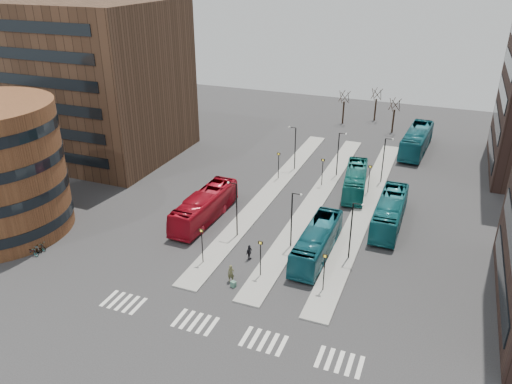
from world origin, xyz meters
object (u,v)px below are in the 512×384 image
at_px(suitcase, 233,284).
at_px(commuter_c, 293,259).
at_px(teal_bus_b, 355,180).
at_px(commuter_a, 206,218).
at_px(teal_bus_d, 417,140).
at_px(bicycle_near, 31,251).
at_px(teal_bus_c, 390,212).
at_px(bicycle_far, 40,246).
at_px(traveller, 231,274).
at_px(teal_bus_a, 317,242).
at_px(commuter_b, 249,252).
at_px(bicycle_mid, 34,249).
at_px(red_bus, 205,206).

relative_size(suitcase, commuter_c, 0.36).
height_order(teal_bus_b, commuter_a, teal_bus_b).
relative_size(teal_bus_d, bicycle_near, 7.37).
height_order(teal_bus_c, bicycle_near, teal_bus_c).
distance_m(commuter_a, bicycle_far, 17.27).
distance_m(commuter_c, bicycle_near, 26.10).
bearing_deg(traveller, bicycle_near, 173.51).
xyz_separation_m(teal_bus_a, commuter_c, (-1.54, -2.77, -0.76)).
bearing_deg(traveller, teal_bus_b, 58.91).
relative_size(teal_bus_a, teal_bus_d, 0.84).
xyz_separation_m(teal_bus_c, commuter_a, (-18.85, -7.66, -0.66)).
relative_size(teal_bus_c, traveller, 6.76).
height_order(teal_bus_d, bicycle_near, teal_bus_d).
relative_size(commuter_b, bicycle_mid, 1.01).
distance_m(red_bus, teal_bus_a, 14.02).
bearing_deg(commuter_b, teal_bus_a, -48.71).
distance_m(teal_bus_c, bicycle_far, 37.21).
bearing_deg(bicycle_mid, bicycle_far, -21.17).
relative_size(teal_bus_d, commuter_a, 6.93).
xyz_separation_m(teal_bus_d, commuter_a, (-19.25, -32.90, -0.88)).
relative_size(suitcase, bicycle_mid, 0.35).
bearing_deg(teal_bus_d, bicycle_mid, -122.26).
relative_size(traveller, bicycle_far, 0.99).
height_order(suitcase, bicycle_mid, bicycle_mid).
bearing_deg(bicycle_far, red_bus, -38.94).
bearing_deg(bicycle_mid, commuter_b, -92.37).
bearing_deg(suitcase, commuter_c, 66.09).
height_order(teal_bus_a, commuter_c, teal_bus_a).
height_order(red_bus, bicycle_mid, red_bus).
height_order(teal_bus_a, teal_bus_d, teal_bus_d).
distance_m(commuter_a, bicycle_near, 18.00).
xyz_separation_m(teal_bus_c, bicycle_mid, (-32.24, -19.29, -1.14)).
bearing_deg(red_bus, teal_bus_c, 19.69).
relative_size(commuter_c, bicycle_near, 0.88).
bearing_deg(teal_bus_c, teal_bus_d, 88.95).
relative_size(teal_bus_a, commuter_b, 6.95).
bearing_deg(teal_bus_b, commuter_b, -115.69).
bearing_deg(bicycle_near, commuter_c, -72.87).
bearing_deg(bicycle_near, teal_bus_d, -36.29).
distance_m(red_bus, bicycle_mid, 18.06).
bearing_deg(teal_bus_c, commuter_c, -121.88).
relative_size(commuter_a, bicycle_near, 1.06).
height_order(commuter_c, bicycle_far, commuter_c).
bearing_deg(commuter_b, bicycle_near, 122.61).
bearing_deg(commuter_c, red_bus, -89.57).
bearing_deg(bicycle_far, teal_bus_a, -62.87).
bearing_deg(teal_bus_b, bicycle_far, -143.73).
height_order(suitcase, commuter_b, commuter_b).
height_order(teal_bus_c, commuter_a, teal_bus_c).
distance_m(red_bus, teal_bus_d, 37.48).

